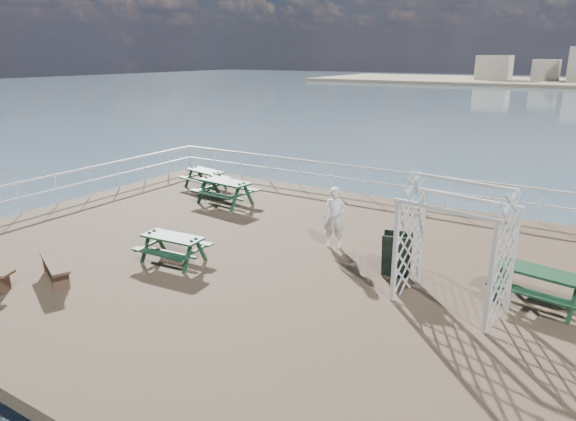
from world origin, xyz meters
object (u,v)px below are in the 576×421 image
(picnic_table_d, at_px, (173,243))
(flat_bench_near, at_px, (55,266))
(trellis_arbor, at_px, (453,252))
(person, at_px, (335,218))
(picnic_table_b, at_px, (225,187))
(picnic_table_a, at_px, (205,175))
(picnic_table_c, at_px, (540,280))

(picnic_table_d, xyz_separation_m, flat_bench_near, (-1.55, -2.29, -0.15))
(trellis_arbor, distance_m, person, 4.07)
(picnic_table_b, height_order, person, person)
(picnic_table_a, xyz_separation_m, picnic_table_c, (12.52, -3.84, 0.02))
(picnic_table_c, height_order, picnic_table_d, picnic_table_c)
(person, bearing_deg, flat_bench_near, -147.25)
(picnic_table_b, bearing_deg, picnic_table_d, -59.26)
(picnic_table_b, height_order, picnic_table_d, picnic_table_b)
(picnic_table_b, height_order, trellis_arbor, trellis_arbor)
(picnic_table_a, relative_size, flat_bench_near, 1.15)
(picnic_table_b, relative_size, trellis_arbor, 0.77)
(picnic_table_a, distance_m, trellis_arbor, 12.02)
(picnic_table_a, distance_m, picnic_table_d, 7.57)
(picnic_table_d, relative_size, flat_bench_near, 1.03)
(picnic_table_b, bearing_deg, person, -12.56)
(trellis_arbor, bearing_deg, picnic_table_c, 45.04)
(picnic_table_d, height_order, trellis_arbor, trellis_arbor)
(picnic_table_d, distance_m, trellis_arbor, 6.80)
(picnic_table_a, bearing_deg, person, -11.57)
(picnic_table_d, height_order, flat_bench_near, picnic_table_d)
(picnic_table_b, xyz_separation_m, person, (5.24, -1.79, 0.24))
(picnic_table_a, height_order, flat_bench_near, picnic_table_a)
(trellis_arbor, bearing_deg, picnic_table_b, 168.02)
(picnic_table_a, height_order, picnic_table_b, picnic_table_b)
(picnic_table_d, distance_m, person, 4.34)
(flat_bench_near, height_order, trellis_arbor, trellis_arbor)
(picnic_table_d, bearing_deg, picnic_table_b, 109.79)
(flat_bench_near, bearing_deg, trellis_arbor, 48.07)
(picnic_table_c, xyz_separation_m, flat_bench_near, (-9.78, -4.69, -0.19))
(picnic_table_a, relative_size, picnic_table_b, 0.91)
(flat_bench_near, xyz_separation_m, person, (4.57, 5.39, 0.49))
(trellis_arbor, bearing_deg, picnic_table_a, 165.79)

